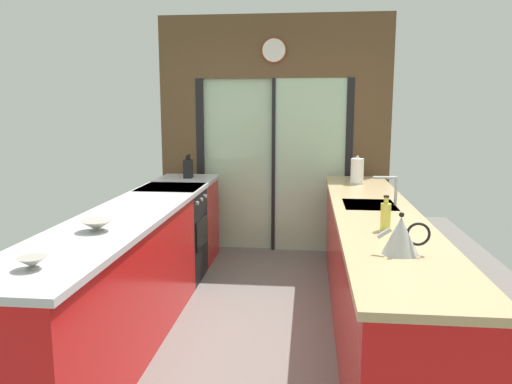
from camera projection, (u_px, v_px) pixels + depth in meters
ground_plane at (258, 309)px, 4.26m from camera, size 5.04×7.60×0.02m
back_wall_unit at (274, 121)px, 5.77m from camera, size 2.64×0.12×2.70m
left_counter_run at (133, 269)px, 3.82m from camera, size 0.62×3.80×0.92m
right_counter_run at (374, 270)px, 3.79m from camera, size 0.62×3.80×0.92m
sink_faucet at (391, 185)px, 3.92m from camera, size 0.19×0.02×0.23m
oven_range at (172, 234)px, 4.91m from camera, size 0.60×0.60×0.92m
mixing_bowl_near at (32, 262)px, 2.38m from camera, size 0.14×0.14×0.06m
mixing_bowl_far at (97, 225)px, 3.10m from camera, size 0.20×0.20×0.07m
knife_block at (188, 169)px, 5.44m from camera, size 0.08×0.14×0.26m
kettle at (401, 235)px, 2.61m from camera, size 0.28×0.19×0.22m
soap_bottle at (386, 216)px, 3.13m from camera, size 0.06×0.06×0.22m
paper_towel_roll at (357, 171)px, 5.02m from camera, size 0.15×0.15×0.28m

